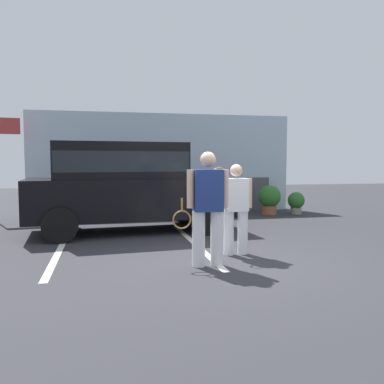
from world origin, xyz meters
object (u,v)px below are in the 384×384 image
at_px(tennis_player_man, 208,207).
at_px(tennis_player_woman, 236,207).
at_px(potted_plant_by_porch, 269,198).
at_px(potted_plant_secondary, 296,202).
at_px(parked_suv, 126,183).

bearing_deg(tennis_player_man, tennis_player_woman, -135.22).
distance_m(tennis_player_woman, potted_plant_by_porch, 5.62).
distance_m(tennis_player_man, potted_plant_by_porch, 6.54).
bearing_deg(potted_plant_by_porch, tennis_player_man, -121.52).
xyz_separation_m(potted_plant_by_porch, potted_plant_secondary, (0.85, -0.08, -0.12)).
bearing_deg(tennis_player_woman, tennis_player_man, 42.56).
height_order(tennis_player_man, potted_plant_by_porch, tennis_player_man).
relative_size(tennis_player_woman, potted_plant_by_porch, 1.75).
height_order(tennis_player_woman, potted_plant_by_porch, tennis_player_woman).
relative_size(parked_suv, tennis_player_man, 2.66).
relative_size(potted_plant_by_porch, potted_plant_secondary, 1.32).
xyz_separation_m(parked_suv, tennis_player_man, (1.07, -3.42, -0.22)).
bearing_deg(parked_suv, potted_plant_secondary, 16.68).
relative_size(tennis_player_man, potted_plant_by_porch, 1.97).
bearing_deg(potted_plant_secondary, potted_plant_by_porch, 174.93).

